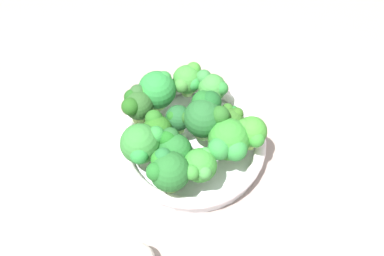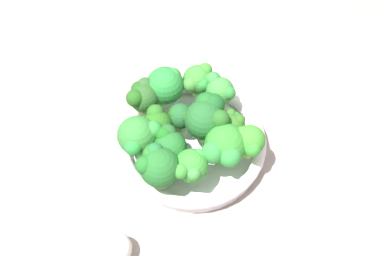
% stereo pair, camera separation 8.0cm
% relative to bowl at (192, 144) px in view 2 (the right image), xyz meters
% --- Properties ---
extents(ground_plane, '(1.30, 1.30, 0.03)m').
position_rel_bowl_xyz_m(ground_plane, '(-0.00, -0.01, -0.03)').
color(ground_plane, gray).
extents(bowl, '(0.25, 0.25, 0.04)m').
position_rel_bowl_xyz_m(bowl, '(0.00, 0.00, 0.00)').
color(bowl, white).
rests_on(bowl, ground_plane).
extents(broccoli_floret_0, '(0.04, 0.04, 0.06)m').
position_rel_bowl_xyz_m(broccoli_floret_0, '(-0.02, -0.01, 0.05)').
color(broccoli_floret_0, '#8FCD64').
rests_on(broccoli_floret_0, bowl).
extents(broccoli_floret_1, '(0.06, 0.05, 0.06)m').
position_rel_bowl_xyz_m(broccoli_floret_1, '(0.07, -0.02, 0.06)').
color(broccoli_floret_1, '#83B05C').
rests_on(broccoli_floret_1, bowl).
extents(broccoli_floret_2, '(0.08, 0.07, 0.08)m').
position_rel_bowl_xyz_m(broccoli_floret_2, '(-0.00, 0.02, 0.07)').
color(broccoli_floret_2, '#91D56E').
rests_on(broccoli_floret_2, bowl).
extents(broccoli_floret_3, '(0.07, 0.07, 0.07)m').
position_rel_bowl_xyz_m(broccoli_floret_3, '(0.01, -0.09, 0.06)').
color(broccoli_floret_3, '#9ED06F').
rests_on(broccoli_floret_3, bowl).
extents(broccoli_floret_4, '(0.05, 0.05, 0.06)m').
position_rel_bowl_xyz_m(broccoli_floret_4, '(-0.09, 0.03, 0.05)').
color(broccoli_floret_4, '#86C05F').
rests_on(broccoli_floret_4, bowl).
extents(broccoli_floret_5, '(0.06, 0.05, 0.06)m').
position_rel_bowl_xyz_m(broccoli_floret_5, '(-0.06, 0.06, 0.05)').
color(broccoli_floret_5, '#95D06B').
rests_on(broccoli_floret_5, bowl).
extents(broccoli_floret_6, '(0.05, 0.05, 0.07)m').
position_rel_bowl_xyz_m(broccoli_floret_6, '(0.05, 0.08, 0.06)').
color(broccoli_floret_6, '#A2D264').
rests_on(broccoli_floret_6, bowl).
extents(broccoli_floret_7, '(0.06, 0.05, 0.06)m').
position_rel_bowl_xyz_m(broccoli_floret_7, '(0.03, -0.04, 0.06)').
color(broccoli_floret_7, '#95C864').
rests_on(broccoli_floret_7, bowl).
extents(broccoli_floret_8, '(0.05, 0.05, 0.06)m').
position_rel_bowl_xyz_m(broccoli_floret_8, '(-0.01, -0.05, 0.05)').
color(broccoli_floret_8, '#7CB15C').
rests_on(broccoli_floret_8, bowl).
extents(broccoli_floret_9, '(0.05, 0.05, 0.07)m').
position_rel_bowl_xyz_m(broccoli_floret_9, '(-0.07, -0.07, 0.06)').
color(broccoli_floret_9, '#85B152').
rests_on(broccoli_floret_9, bowl).
extents(broccoli_floret_10, '(0.08, 0.08, 0.07)m').
position_rel_bowl_xyz_m(broccoli_floret_10, '(0.05, 0.04, 0.06)').
color(broccoli_floret_10, '#99D66A').
rests_on(broccoli_floret_10, bowl).
extents(broccoli_floret_11, '(0.07, 0.07, 0.08)m').
position_rel_bowl_xyz_m(broccoli_floret_11, '(0.07, -0.06, 0.07)').
color(broccoli_floret_11, '#96D564').
rests_on(broccoli_floret_11, bowl).
extents(broccoli_floret_12, '(0.05, 0.04, 0.05)m').
position_rel_bowl_xyz_m(broccoli_floret_12, '(0.01, 0.06, 0.05)').
color(broccoli_floret_12, '#93C96E').
rests_on(broccoli_floret_12, bowl).
extents(broccoli_floret_13, '(0.06, 0.07, 0.07)m').
position_rel_bowl_xyz_m(broccoli_floret_13, '(-0.09, -0.03, 0.06)').
color(broccoli_floret_13, '#92D565').
rests_on(broccoli_floret_13, bowl).
extents(garlic_bulb, '(0.05, 0.05, 0.05)m').
position_rel_bowl_xyz_m(garlic_bulb, '(0.16, -0.14, 0.01)').
color(garlic_bulb, white).
rests_on(garlic_bulb, ground_plane).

